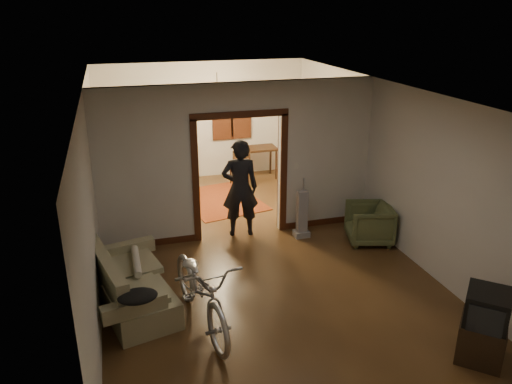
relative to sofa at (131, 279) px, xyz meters
name	(u,v)px	position (x,y,z in m)	size (l,w,h in m)	color
floor	(251,251)	(2.06, 1.14, -0.42)	(5.00, 8.50, 0.01)	#3B2513
ceiling	(251,88)	(2.06, 1.14, 2.38)	(5.00, 8.50, 0.01)	white
wall_back	(203,121)	(2.06, 5.39, 0.98)	(5.00, 0.02, 2.80)	beige
wall_left	(92,189)	(-0.44, 1.14, 0.98)	(0.02, 8.50, 2.80)	beige
wall_right	(386,162)	(4.56, 1.14, 0.98)	(0.02, 8.50, 2.80)	beige
partition_wall	(239,162)	(2.06, 1.89, 0.98)	(5.00, 0.14, 2.80)	beige
door_casing	(240,178)	(2.06, 1.89, 0.68)	(1.74, 0.20, 2.32)	#3B1A0D
far_window	(232,113)	(2.76, 5.35, 1.13)	(0.98, 0.06, 1.28)	black
chandelier	(217,92)	(2.06, 3.64, 1.93)	(0.24, 0.24, 0.24)	#FFE0A5
light_switch	(296,166)	(3.11, 1.81, 0.83)	(0.08, 0.01, 0.12)	silver
sofa	(131,279)	(0.00, 0.00, 0.00)	(0.82, 1.83, 0.84)	#76744F
rolled_paper	(136,261)	(0.10, 0.30, 0.11)	(0.11, 0.11, 0.85)	beige
jacket	(138,296)	(0.05, -0.91, 0.26)	(0.49, 0.36, 0.14)	black
bicycle	(201,289)	(0.86, -0.73, 0.12)	(0.71, 2.04, 1.07)	silver
armchair	(369,223)	(4.19, 0.91, -0.07)	(0.75, 0.77, 0.70)	#515A32
tv_stand	(481,339)	(3.95, -2.33, -0.17)	(0.56, 0.51, 0.51)	black
crt_tv	(487,309)	(3.95, -2.33, 0.26)	(0.53, 0.47, 0.45)	black
vacuum	(302,214)	(3.11, 1.44, 0.03)	(0.27, 0.22, 0.89)	gray
person	(240,188)	(2.06, 1.86, 0.49)	(0.66, 0.43, 1.81)	black
oriental_rug	(221,200)	(2.07, 3.62, -0.41)	(1.52, 1.99, 0.02)	maroon
locker	(158,149)	(0.91, 5.00, 0.48)	(0.90, 0.50, 1.79)	#1D301D
globe	(155,104)	(0.91, 5.00, 1.52)	(0.25, 0.25, 0.25)	#1E5972
desk	(255,163)	(3.24, 4.89, -0.04)	(1.02, 0.57, 0.76)	#301C10
desk_chair	(239,167)	(2.71, 4.45, 0.04)	(0.41, 0.41, 0.91)	#301C10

